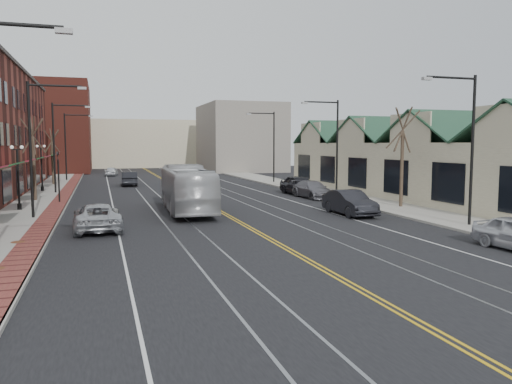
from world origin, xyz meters
TOP-DOWN VIEW (x-y plane):
  - ground at (0.00, 0.00)m, footprint 160.00×160.00m
  - sidewalk_left at (-12.00, 20.00)m, footprint 4.00×120.00m
  - sidewalk_right at (12.00, 20.00)m, footprint 4.00×120.00m
  - building_right at (18.00, 20.00)m, footprint 8.00×36.00m
  - backdrop_left at (-16.00, 70.00)m, footprint 14.00×18.00m
  - backdrop_mid at (0.00, 85.00)m, footprint 22.00×14.00m
  - backdrop_right at (15.00, 65.00)m, footprint 12.00×16.00m
  - streetlight_l_1 at (-11.05, 16.00)m, footprint 3.33×0.25m
  - streetlight_l_2 at (-11.05, 32.00)m, footprint 3.33×0.25m
  - streetlight_l_3 at (-11.05, 48.00)m, footprint 3.33×0.25m
  - streetlight_r_0 at (11.05, 6.00)m, footprint 3.33×0.25m
  - streetlight_r_1 at (11.05, 22.00)m, footprint 3.33×0.25m
  - streetlight_r_2 at (11.05, 38.00)m, footprint 3.33×0.25m
  - lamppost_l_2 at (-12.80, 20.00)m, footprint 0.84×0.28m
  - lamppost_l_3 at (-12.80, 34.00)m, footprint 0.84×0.28m
  - tree_left_near at (-12.50, 26.00)m, footprint 1.78×1.37m
  - tree_left_far at (-12.50, 42.00)m, footprint 1.66×1.28m
  - tree_right_mid at (12.50, 14.00)m, footprint 1.90×1.46m
  - manhole_far at (-11.20, 8.00)m, footprint 0.60×0.60m
  - traffic_signal at (-10.60, 24.00)m, footprint 0.18×0.15m
  - transit_bus at (-2.11, 16.91)m, footprint 3.10×11.17m
  - parked_suv at (-7.81, 10.98)m, footprint 2.51×5.18m
  - parked_car_b at (7.50, 12.15)m, footprint 1.68×4.81m
  - parked_car_c at (9.30, 21.97)m, footprint 2.34×5.05m
  - parked_car_d at (9.30, 24.89)m, footprint 2.38×5.19m
  - distant_car_left at (-4.61, 39.25)m, footprint 1.78×4.66m
  - distant_car_right at (1.24, 36.85)m, footprint 2.38×5.61m
  - distant_car_far at (-6.10, 56.79)m, footprint 2.02×3.98m

SIDE VIEW (x-z plane):
  - ground at x=0.00m, z-range 0.00..0.00m
  - sidewalk_left at x=-12.00m, z-range 0.00..0.15m
  - sidewalk_right at x=12.00m, z-range 0.00..0.15m
  - manhole_far at x=-11.20m, z-range 0.15..0.17m
  - distant_car_far at x=-6.10m, z-range 0.00..1.30m
  - parked_suv at x=-7.81m, z-range 0.00..1.42m
  - parked_car_c at x=9.30m, z-range 0.00..1.43m
  - distant_car_left at x=-4.61m, z-range 0.00..1.52m
  - parked_car_b at x=7.50m, z-range 0.00..1.59m
  - distant_car_right at x=1.24m, z-range 0.00..1.61m
  - parked_car_d at x=9.30m, z-range 0.00..1.72m
  - transit_bus at x=-2.11m, z-range 0.00..3.08m
  - lamppost_l_2 at x=-12.80m, z-range 0.07..4.34m
  - lamppost_l_3 at x=-12.80m, z-range 0.07..4.34m
  - building_right at x=18.00m, z-range 0.00..4.60m
  - traffic_signal at x=-10.60m, z-range 0.45..4.25m
  - tree_left_far at x=-12.50m, z-range 0.26..6.29m
  - tree_left_near at x=-12.50m, z-range 0.27..6.75m
  - tree_right_mid at x=12.50m, z-range 0.28..7.22m
  - backdrop_mid at x=0.00m, z-range 0.00..9.00m
  - streetlight_l_1 at x=-11.05m, z-range 1.03..9.03m
  - streetlight_l_2 at x=-11.05m, z-range 1.03..9.03m
  - streetlight_l_3 at x=-11.05m, z-range 1.03..9.03m
  - streetlight_r_0 at x=11.05m, z-range 1.03..9.03m
  - streetlight_r_1 at x=11.05m, z-range 1.03..9.03m
  - streetlight_r_2 at x=11.05m, z-range 1.03..9.03m
  - backdrop_right at x=15.00m, z-range 0.00..11.00m
  - backdrop_left at x=-16.00m, z-range 0.00..14.00m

